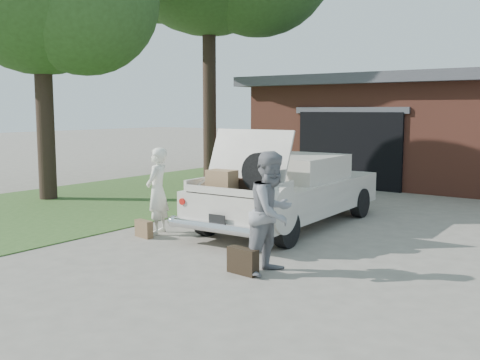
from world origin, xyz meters
The scene contains 8 objects.
ground centered at (0.00, 0.00, 0.00)m, with size 90.00×90.00×0.00m, color gray.
grass_strip centered at (-5.50, 3.00, 0.01)m, with size 6.00×16.00×0.02m, color #2D4C1E.
house centered at (0.98, 11.47, 1.67)m, with size 12.80×7.80×3.30m.
sedan centered at (-0.12, 2.37, 0.71)m, with size 2.07×4.89×1.93m.
woman_left centered at (-1.69, 0.34, 0.80)m, with size 0.58×0.38×1.59m, color white.
woman_right centered at (1.36, -0.50, 0.86)m, with size 0.83×0.65×1.71m, color gray.
suitcase_left centered at (-1.68, -0.03, 0.15)m, with size 0.40×0.13×0.31m, color brown.
suitcase_right centered at (1.07, -0.80, 0.18)m, with size 0.48×0.15×0.37m, color black.
Camera 1 is at (5.54, -6.95, 2.29)m, focal length 42.00 mm.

